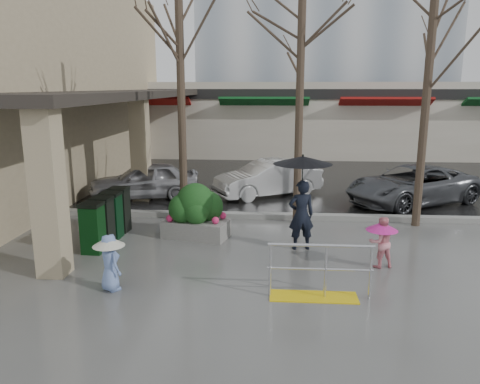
# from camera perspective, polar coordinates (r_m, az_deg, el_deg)

# --- Properties ---
(ground) EXTENTS (120.00, 120.00, 0.00)m
(ground) POSITION_cam_1_polar(r_m,az_deg,el_deg) (9.95, 0.80, -9.50)
(ground) COLOR #51514F
(ground) RESTS_ON ground
(street_asphalt) EXTENTS (120.00, 36.00, 0.01)m
(street_asphalt) POSITION_cam_1_polar(r_m,az_deg,el_deg) (31.43, 3.17, 5.83)
(street_asphalt) COLOR black
(street_asphalt) RESTS_ON ground
(curb) EXTENTS (120.00, 0.30, 0.15)m
(curb) POSITION_cam_1_polar(r_m,az_deg,el_deg) (13.72, 1.78, -2.89)
(curb) COLOR gray
(curb) RESTS_ON ground
(near_building) EXTENTS (6.00, 18.00, 8.00)m
(near_building) POSITION_cam_1_polar(r_m,az_deg,el_deg) (19.67, -25.45, 12.21)
(near_building) COLOR tan
(near_building) RESTS_ON ground
(canopy_slab) EXTENTS (2.80, 18.00, 0.25)m
(canopy_slab) POSITION_cam_1_polar(r_m,az_deg,el_deg) (18.01, -13.36, 11.94)
(canopy_slab) COLOR #2D2823
(canopy_slab) RESTS_ON pillar_front
(pillar_front) EXTENTS (0.55, 0.55, 3.50)m
(pillar_front) POSITION_cam_1_polar(r_m,az_deg,el_deg) (9.97, -22.34, 0.09)
(pillar_front) COLOR tan
(pillar_front) RESTS_ON ground
(pillar_back) EXTENTS (0.55, 0.55, 3.50)m
(pillar_back) POSITION_cam_1_polar(r_m,az_deg,el_deg) (15.96, -12.05, 5.19)
(pillar_back) COLOR tan
(pillar_back) RESTS_ON ground
(storefront_row) EXTENTS (34.00, 6.74, 4.00)m
(storefront_row) POSITION_cam_1_polar(r_m,az_deg,el_deg) (27.26, 7.33, 8.93)
(storefront_row) COLOR beige
(storefront_row) RESTS_ON ground
(handrail) EXTENTS (1.90, 0.50, 1.03)m
(handrail) POSITION_cam_1_polar(r_m,az_deg,el_deg) (8.73, 9.43, -10.31)
(handrail) COLOR yellow
(handrail) RESTS_ON ground
(tree_west) EXTENTS (3.20, 3.20, 6.80)m
(tree_west) POSITION_cam_1_polar(r_m,az_deg,el_deg) (13.11, -7.38, 18.39)
(tree_west) COLOR #382B21
(tree_west) RESTS_ON ground
(tree_midwest) EXTENTS (3.20, 3.20, 7.00)m
(tree_midwest) POSITION_cam_1_polar(r_m,az_deg,el_deg) (12.90, 7.52, 19.15)
(tree_midwest) COLOR #382B21
(tree_midwest) RESTS_ON ground
(tree_mideast) EXTENTS (3.20, 3.20, 6.50)m
(tree_mideast) POSITION_cam_1_polar(r_m,az_deg,el_deg) (13.45, 22.27, 16.49)
(tree_mideast) COLOR #382B21
(tree_mideast) RESTS_ON ground
(woman) EXTENTS (1.37, 1.37, 2.27)m
(woman) POSITION_cam_1_polar(r_m,az_deg,el_deg) (10.90, 7.56, 0.21)
(woman) COLOR black
(woman) RESTS_ON ground
(child_pink) EXTENTS (0.67, 0.67, 1.11)m
(child_pink) POSITION_cam_1_polar(r_m,az_deg,el_deg) (10.36, 16.84, -5.41)
(child_pink) COLOR pink
(child_pink) RESTS_ON ground
(child_blue) EXTENTS (0.63, 0.62, 1.10)m
(child_blue) POSITION_cam_1_polar(r_m,az_deg,el_deg) (9.15, -15.62, -7.68)
(child_blue) COLOR #6F8BC6
(child_blue) RESTS_ON ground
(planter) EXTENTS (1.76, 1.17, 1.41)m
(planter) POSITION_cam_1_polar(r_m,az_deg,el_deg) (11.89, -5.39, -2.41)
(planter) COLOR gray
(planter) RESTS_ON ground
(news_boxes) EXTENTS (0.60, 2.15, 1.19)m
(news_boxes) POSITION_cam_1_polar(r_m,az_deg,el_deg) (12.02, -15.90, -3.07)
(news_boxes) COLOR #0C3813
(news_boxes) RESTS_ON ground
(car_a) EXTENTS (3.97, 2.48, 1.26)m
(car_a) POSITION_cam_1_polar(r_m,az_deg,el_deg) (16.35, -11.57, 1.40)
(car_a) COLOR #A3A2A7
(car_a) RESTS_ON ground
(car_b) EXTENTS (3.97, 3.09, 1.26)m
(car_b) POSITION_cam_1_polar(r_m,az_deg,el_deg) (16.41, 3.42, 1.69)
(car_b) COLOR silver
(car_b) RESTS_ON ground
(car_c) EXTENTS (4.98, 4.05, 1.26)m
(car_c) POSITION_cam_1_polar(r_m,az_deg,el_deg) (16.27, 20.25, 0.82)
(car_c) COLOR #525559
(car_c) RESTS_ON ground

